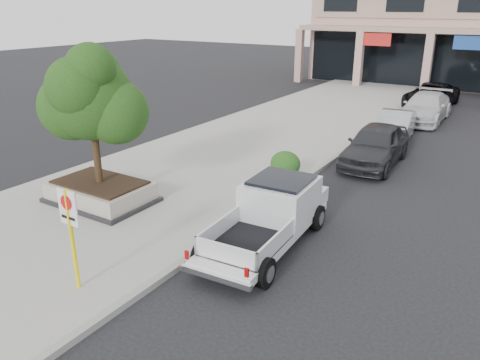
% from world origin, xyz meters
% --- Properties ---
extents(ground, '(120.00, 120.00, 0.00)m').
position_xyz_m(ground, '(0.00, 0.00, 0.00)').
color(ground, black).
rests_on(ground, ground).
extents(sidewalk, '(8.00, 52.00, 0.15)m').
position_xyz_m(sidewalk, '(-5.50, 6.00, 0.07)').
color(sidewalk, gray).
rests_on(sidewalk, ground).
extents(curb, '(0.20, 52.00, 0.15)m').
position_xyz_m(curb, '(-1.55, 6.00, 0.07)').
color(curb, gray).
rests_on(curb, ground).
extents(planter, '(3.20, 2.20, 0.68)m').
position_xyz_m(planter, '(-6.01, 0.48, 0.48)').
color(planter, black).
rests_on(planter, sidewalk).
extents(planter_tree, '(2.90, 2.55, 4.00)m').
position_xyz_m(planter_tree, '(-5.88, 0.63, 3.41)').
color(planter_tree, black).
rests_on(planter_tree, planter).
extents(no_parking_sign, '(0.55, 0.09, 2.30)m').
position_xyz_m(no_parking_sign, '(-2.75, -3.12, 1.63)').
color(no_parking_sign, yellow).
rests_on(no_parking_sign, sidewalk).
extents(hedge, '(1.10, 0.99, 0.93)m').
position_xyz_m(hedge, '(-2.20, 5.64, 0.62)').
color(hedge, '#184012').
rests_on(hedge, sidewalk).
extents(pickup_truck, '(2.20, 5.22, 1.61)m').
position_xyz_m(pickup_truck, '(-0.35, 0.93, 0.81)').
color(pickup_truck, silver).
rests_on(pickup_truck, ground).
extents(curb_car_a, '(2.03, 4.75, 1.60)m').
position_xyz_m(curb_car_a, '(-0.04, 9.17, 0.80)').
color(curb_car_a, '#292A2D').
rests_on(curb_car_a, ground).
extents(curb_car_b, '(1.89, 4.26, 1.36)m').
position_xyz_m(curb_car_b, '(-0.35, 13.09, 0.68)').
color(curb_car_b, '#9DA0A4').
rests_on(curb_car_b, ground).
extents(curb_car_c, '(2.12, 5.19, 1.51)m').
position_xyz_m(curb_car_c, '(-0.03, 17.96, 0.75)').
color(curb_car_c, silver).
rests_on(curb_car_c, ground).
extents(curb_car_d, '(2.78, 5.37, 1.45)m').
position_xyz_m(curb_car_d, '(-0.59, 22.19, 0.72)').
color(curb_car_d, black).
rests_on(curb_car_d, ground).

